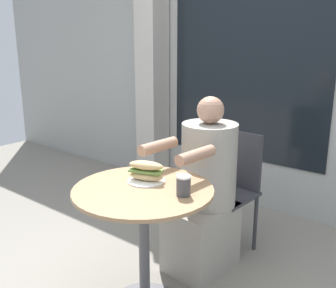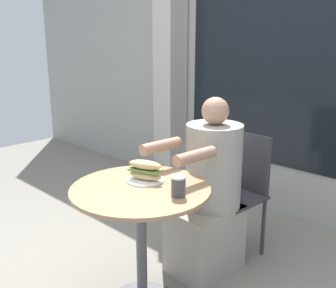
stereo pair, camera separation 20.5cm
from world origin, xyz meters
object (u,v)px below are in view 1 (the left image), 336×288
sandwich_on_plate (146,172)px  drink_cup (183,185)px  diner_chair (232,180)px  seated_diner (205,197)px  cafe_table (144,221)px

sandwich_on_plate → drink_cup: sandwich_on_plate is taller
drink_cup → diner_chair: bearing=102.9°
seated_diner → diner_chair: bearing=-87.8°
cafe_table → sandwich_on_plate: bearing=122.2°
seated_diner → drink_cup: seated_diner is taller
cafe_table → sandwich_on_plate: size_ratio=3.55×
cafe_table → drink_cup: (0.23, 0.06, 0.25)m
cafe_table → diner_chair: diner_chair is taller
cafe_table → seated_diner: size_ratio=0.65×
diner_chair → seated_diner: (-0.01, -0.35, -0.02)m
cafe_table → diner_chair: (0.03, 0.92, -0.02)m
cafe_table → seated_diner: 0.57m
diner_chair → drink_cup: bearing=106.4°
seated_diner → drink_cup: 0.63m
diner_chair → drink_cup: 0.93m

